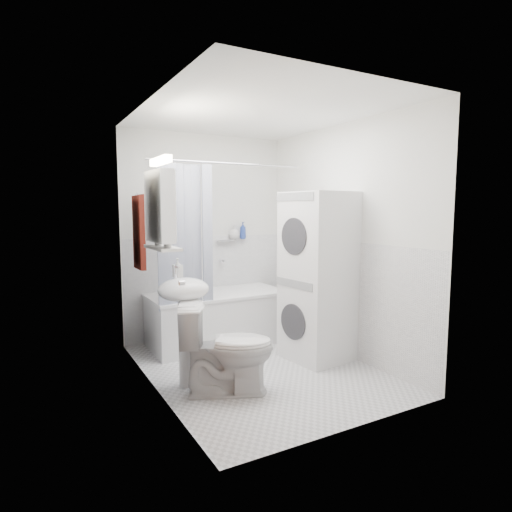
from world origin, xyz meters
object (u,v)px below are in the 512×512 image
bathtub (217,315)px  washer_dryer (318,276)px  sink (184,306)px  toilet (227,348)px

bathtub → washer_dryer: 1.29m
washer_dryer → sink: bearing=174.0°
bathtub → toilet: size_ratio=1.97×
sink → toilet: bearing=-49.5°
bathtub → sink: size_ratio=1.47×
sink → washer_dryer: bearing=0.7°
washer_dryer → toilet: washer_dryer is taller
bathtub → washer_dryer: size_ratio=0.90×
sink → toilet: 0.51m
toilet → washer_dryer: bearing=-51.1°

